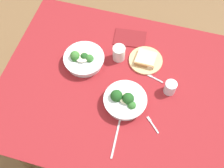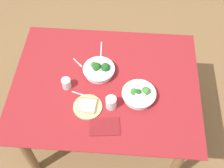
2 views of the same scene
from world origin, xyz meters
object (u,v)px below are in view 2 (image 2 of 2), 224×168
broccoli_bowl_far (139,94)px  water_glass_center (111,103)px  bread_side_plate (88,106)px  table_knife_left (101,52)px  fork_by_far_bowl (79,94)px  fork_by_near_bowl (78,63)px  napkin_folded_upper (105,127)px  broccoli_bowl_near (99,70)px  water_glass_side (66,83)px

broccoli_bowl_far → water_glass_center: bearing=25.6°
bread_side_plate → table_knife_left: 0.50m
broccoli_bowl_far → fork_by_far_bowl: (0.42, 0.01, -0.03)m
fork_by_near_bowl → table_knife_left: (-0.16, -0.13, -0.00)m
fork_by_far_bowl → water_glass_center: bearing=-3.0°
table_knife_left → napkin_folded_upper: napkin_folded_upper is taller
water_glass_center → table_knife_left: size_ratio=0.44×
fork_by_far_bowl → fork_by_near_bowl: same height
broccoli_bowl_far → bread_side_plate: 0.36m
broccoli_bowl_near → table_knife_left: broccoli_bowl_near is taller
table_knife_left → fork_by_far_bowl: bearing=160.6°
broccoli_bowl_near → water_glass_side: broccoli_bowl_near is taller
bread_side_plate → fork_by_far_bowl: size_ratio=2.03×
broccoli_bowl_near → bread_side_plate: 0.30m
broccoli_bowl_near → table_knife_left: 0.21m
water_glass_center → table_knife_left: bearing=-76.6°
water_glass_side → table_knife_left: size_ratio=0.37×
broccoli_bowl_far → bread_side_plate: bearing=17.4°
water_glass_center → fork_by_near_bowl: bearing=-52.3°
fork_by_near_bowl → napkin_folded_upper: (-0.25, 0.52, 0.00)m
fork_by_near_bowl → napkin_folded_upper: size_ratio=0.42×
bread_side_plate → water_glass_center: (-0.16, -0.02, 0.03)m
broccoli_bowl_near → broccoli_bowl_far: bearing=147.0°
water_glass_side → table_knife_left: 0.41m
bread_side_plate → water_glass_center: 0.16m
broccoli_bowl_far → water_glass_center: size_ratio=2.55×
bread_side_plate → fork_by_far_bowl: bread_side_plate is taller
broccoli_bowl_near → bread_side_plate: (0.05, 0.30, -0.02)m
water_glass_center → bread_side_plate: bearing=6.6°
fork_by_far_bowl → bread_side_plate: bearing=-37.1°
bread_side_plate → water_glass_side: size_ratio=2.51×
water_glass_center → napkin_folded_upper: size_ratio=0.47×
water_glass_side → fork_by_far_bowl: (-0.09, 0.06, -0.04)m
water_glass_side → fork_by_far_bowl: size_ratio=0.81×
fork_by_far_bowl → table_knife_left: same height
water_glass_center → water_glass_side: (0.33, -0.14, -0.01)m
bread_side_plate → fork_by_near_bowl: 0.40m
napkin_folded_upper → table_knife_left: bearing=-82.4°
water_glass_side → water_glass_center: bearing=156.7°
broccoli_bowl_near → water_glass_center: (-0.11, 0.28, 0.01)m
table_knife_left → napkin_folded_upper: 0.65m
broccoli_bowl_near → water_glass_center: 0.30m
broccoli_bowl_near → water_glass_side: (0.22, 0.14, 0.00)m
water_glass_side → fork_by_near_bowl: size_ratio=0.96×
broccoli_bowl_far → table_knife_left: broccoli_bowl_far is taller
broccoli_bowl_far → water_glass_side: (0.51, -0.05, 0.01)m
water_glass_center → fork_by_near_bowl: size_ratio=1.12×
water_glass_center → fork_by_near_bowl: (0.28, -0.36, -0.04)m
water_glass_center → napkin_folded_upper: 0.17m
broccoli_bowl_near → table_knife_left: bearing=-88.1°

